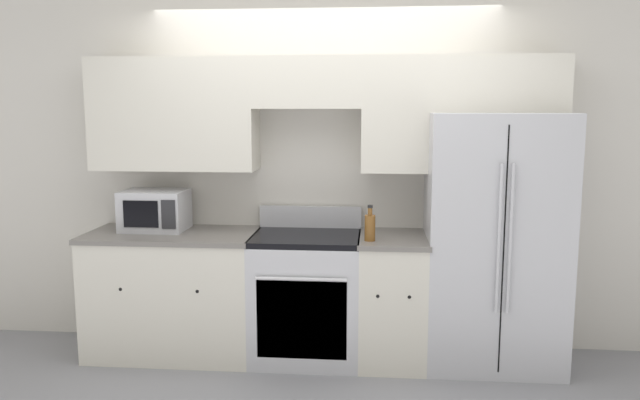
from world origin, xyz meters
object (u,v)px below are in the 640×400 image
object	(u,v)px
microwave	(155,210)
bottle	(370,227)
refrigerator	(493,240)
oven_range	(307,296)

from	to	relation	value
microwave	bottle	world-z (taller)	microwave
refrigerator	microwave	bearing A→B (deg)	179.02
oven_range	microwave	xyz separation A→B (m)	(-1.12, 0.08, 0.59)
microwave	bottle	bearing A→B (deg)	-8.46
refrigerator	microwave	size ratio (longest dim) A/B	3.86
oven_range	bottle	world-z (taller)	bottle
refrigerator	bottle	distance (m)	0.88
refrigerator	microwave	world-z (taller)	refrigerator
oven_range	bottle	distance (m)	0.72
oven_range	refrigerator	bearing A→B (deg)	1.78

